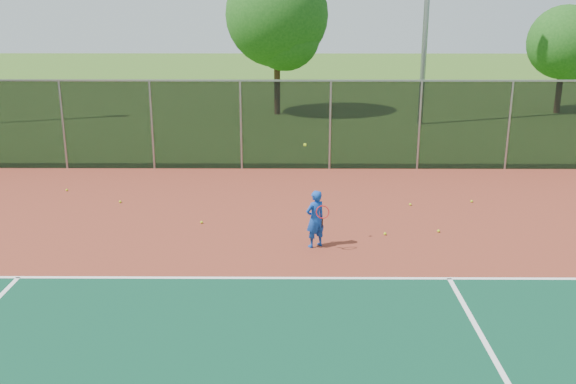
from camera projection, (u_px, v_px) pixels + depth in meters
ground at (370, 357)px, 10.49m from camera, size 120.00×120.00×0.00m
court_apron at (358, 301)px, 12.40m from camera, size 30.00×20.00×0.02m
fence_back at (330, 124)px, 21.52m from camera, size 30.00×0.06×3.03m
tennis_player at (315, 219)px, 14.88m from camera, size 0.60×0.69×2.46m
practice_ball_0 at (472, 201)px, 18.32m from camera, size 0.07×0.07×0.07m
practice_ball_1 at (120, 202)px, 18.28m from camera, size 0.07×0.07×0.07m
practice_ball_2 at (67, 190)px, 19.40m from camera, size 0.07×0.07×0.07m
practice_ball_3 at (410, 204)px, 18.04m from camera, size 0.07×0.07×0.07m
practice_ball_4 at (202, 222)px, 16.61m from camera, size 0.07×0.07×0.07m
practice_ball_5 at (385, 234)px, 15.80m from camera, size 0.07×0.07×0.07m
practice_ball_7 at (438, 231)px, 15.98m from camera, size 0.07×0.07×0.07m
tree_back_left at (279, 20)px, 31.02m from camera, size 4.99×4.99×7.33m
tree_back_mid at (567, 46)px, 31.72m from camera, size 3.64×3.64×5.34m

